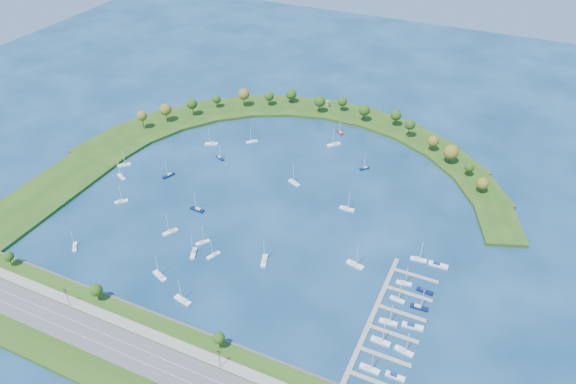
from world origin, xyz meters
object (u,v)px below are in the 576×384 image
at_px(moored_boat_4, 202,242).
at_px(docked_boat_11, 438,265).
at_px(moored_boat_7, 160,276).
at_px(moored_boat_15, 213,255).
at_px(moored_boat_0, 169,175).
at_px(moored_boat_3, 252,141).
at_px(docked_boat_10, 418,259).
at_px(moored_boat_8, 121,176).
at_px(docked_boat_4, 388,322).
at_px(moored_boat_17, 194,253).
at_px(moored_boat_5, 365,168).
at_px(moored_boat_20, 334,144).
at_px(moored_boat_1, 197,209).
at_px(docked_boat_6, 397,299).
at_px(moored_boat_16, 121,201).
at_px(moored_boat_21, 355,264).
at_px(docked_boat_8, 404,283).
at_px(moored_boat_14, 124,165).
at_px(moored_boat_12, 183,300).
at_px(moored_boat_10, 340,132).
at_px(moored_boat_11, 294,182).
at_px(docked_boat_0, 370,368).
at_px(moored_boat_6, 347,208).
at_px(dock_system, 388,320).
at_px(moored_boat_9, 75,246).
at_px(docked_boat_3, 404,351).
at_px(moored_boat_2, 264,260).
at_px(docked_boat_2, 381,341).
at_px(moored_boat_13, 211,143).
at_px(harbor_tower, 328,104).
at_px(docked_boat_1, 395,376).
at_px(docked_boat_5, 412,326).
at_px(moored_boat_18, 170,231).
at_px(docked_boat_7, 419,307).
at_px(moored_boat_19, 220,158).

relative_size(moored_boat_4, docked_boat_11, 1.11).
relative_size(moored_boat_7, moored_boat_15, 1.18).
distance_m(moored_boat_0, moored_boat_3, 64.85).
distance_m(docked_boat_10, docked_boat_11, 9.94).
height_order(moored_boat_8, docked_boat_4, docked_boat_4).
bearing_deg(moored_boat_8, moored_boat_17, 179.07).
distance_m(moored_boat_5, moored_boat_20, 34.14).
relative_size(moored_boat_1, docked_boat_6, 1.19).
height_order(moored_boat_16, moored_boat_21, moored_boat_21).
bearing_deg(moored_boat_16, docked_boat_8, -43.91).
height_order(moored_boat_0, docked_boat_8, moored_boat_0).
bearing_deg(moored_boat_14, moored_boat_15, -74.24).
xyz_separation_m(moored_boat_12, moored_boat_14, (-99.88, 81.99, -0.04)).
distance_m(moored_boat_7, moored_boat_15, 28.88).
distance_m(moored_boat_0, moored_boat_16, 35.40).
height_order(moored_boat_8, moored_boat_10, moored_boat_8).
xyz_separation_m(moored_boat_4, moored_boat_11, (21.37, 70.74, 0.04)).
distance_m(moored_boat_0, moored_boat_20, 112.25).
xyz_separation_m(moored_boat_16, docked_boat_0, (166.90, -49.29, 0.03)).
bearing_deg(moored_boat_14, moored_boat_12, -86.66).
distance_m(moored_boat_3, moored_boat_6, 95.70).
distance_m(moored_boat_5, moored_boat_16, 150.30).
relative_size(dock_system, moored_boat_6, 6.52).
relative_size(moored_boat_15, moored_boat_16, 0.99).
distance_m(moored_boat_14, docked_boat_8, 192.57).
bearing_deg(moored_boat_17, moored_boat_9, -91.57).
height_order(moored_boat_16, docked_boat_3, docked_boat_3).
height_order(moored_boat_3, moored_boat_6, moored_boat_6).
xyz_separation_m(moored_boat_5, docked_boat_4, (49.10, -115.57, 0.06)).
height_order(moored_boat_2, docked_boat_2, moored_boat_2).
relative_size(moored_boat_13, docked_boat_4, 1.06).
xyz_separation_m(moored_boat_5, docked_boat_2, (49.09, -127.25, 0.08)).
distance_m(harbor_tower, docked_boat_1, 236.82).
bearing_deg(docked_boat_1, moored_boat_11, 132.22).
height_order(moored_boat_9, moored_boat_16, moored_boat_16).
bearing_deg(moored_boat_1, docked_boat_5, 169.64).
relative_size(moored_boat_18, docked_boat_0, 1.01).
bearing_deg(harbor_tower, moored_boat_3, -113.09).
bearing_deg(docked_boat_11, moored_boat_2, -158.55).
distance_m(moored_boat_6, moored_boat_10, 88.47).
height_order(harbor_tower, docked_boat_6, docked_boat_6).
height_order(moored_boat_16, docked_boat_8, moored_boat_16).
bearing_deg(moored_boat_11, docked_boat_11, -176.54).
distance_m(harbor_tower, moored_boat_2, 173.72).
distance_m(docked_boat_6, docked_boat_7, 10.49).
distance_m(docked_boat_4, docked_boat_7, 17.83).
bearing_deg(docked_boat_6, moored_boat_1, 177.91).
distance_m(moored_boat_9, docked_boat_5, 175.06).
relative_size(moored_boat_7, moored_boat_19, 1.29).
bearing_deg(moored_boat_5, moored_boat_1, -1.03).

